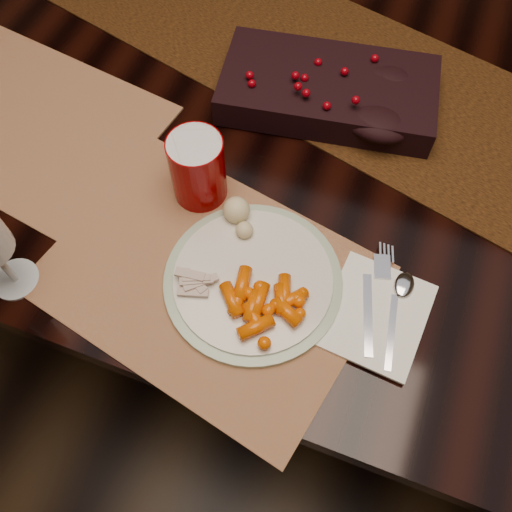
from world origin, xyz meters
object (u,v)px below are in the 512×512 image
at_px(dining_table, 307,239).
at_px(napkin, 376,314).
at_px(placemat_main, 209,279).
at_px(dinner_plate, 253,280).
at_px(turkey_shreds, 196,283).
at_px(centerpiece, 328,86).
at_px(mashed_potatoes, 244,219).
at_px(red_cup, 198,169).
at_px(baby_carrots, 258,306).

height_order(dining_table, napkin, napkin).
bearing_deg(dining_table, napkin, -61.37).
height_order(placemat_main, dinner_plate, dinner_plate).
xyz_separation_m(dining_table, turkey_shreds, (-0.08, -0.36, 0.40)).
distance_m(centerpiece, placemat_main, 0.40).
height_order(centerpiece, napkin, centerpiece).
distance_m(mashed_potatoes, turkey_shreds, 0.12).
bearing_deg(turkey_shreds, dinner_plate, 30.12).
distance_m(dining_table, placemat_main, 0.51).
bearing_deg(placemat_main, centerpiece, 93.55).
xyz_separation_m(dining_table, centerpiece, (-0.02, 0.06, 0.41)).
xyz_separation_m(turkey_shreds, red_cup, (-0.06, 0.16, 0.03)).
xyz_separation_m(dinner_plate, napkin, (0.18, 0.01, -0.00)).
height_order(turkey_shreds, napkin, turkey_shreds).
relative_size(turkey_shreds, red_cup, 0.64).
height_order(dining_table, mashed_potatoes, mashed_potatoes).
relative_size(dinner_plate, baby_carrots, 2.43).
relative_size(centerpiece, napkin, 2.32).
height_order(dining_table, centerpiece, centerpiece).
bearing_deg(turkey_shreds, dining_table, 76.95).
height_order(baby_carrots, red_cup, red_cup).
bearing_deg(dinner_plate, centerpiece, 90.76).
xyz_separation_m(dinner_plate, mashed_potatoes, (-0.04, 0.08, 0.03)).
relative_size(dining_table, baby_carrots, 16.92).
distance_m(turkey_shreds, napkin, 0.26).
height_order(dining_table, dinner_plate, dinner_plate).
distance_m(dining_table, dinner_plate, 0.50).
relative_size(mashed_potatoes, napkin, 0.45).
relative_size(baby_carrots, red_cup, 0.92).
bearing_deg(turkey_shreds, centerpiece, 81.08).
distance_m(centerpiece, napkin, 0.41).
bearing_deg(mashed_potatoes, centerpiece, 82.81).
height_order(centerpiece, red_cup, red_cup).
bearing_deg(placemat_main, turkey_shreds, -94.49).
height_order(napkin, red_cup, red_cup).
xyz_separation_m(dinner_plate, turkey_shreds, (-0.07, -0.04, 0.02)).
relative_size(centerpiece, placemat_main, 0.79).
distance_m(dining_table, mashed_potatoes, 0.48).
relative_size(dining_table, mashed_potatoes, 25.52).
relative_size(baby_carrots, napkin, 0.68).
distance_m(placemat_main, mashed_potatoes, 0.10).
bearing_deg(centerpiece, mashed_potatoes, -97.19).
bearing_deg(baby_carrots, mashed_potatoes, 119.36).
distance_m(baby_carrots, red_cup, 0.23).
xyz_separation_m(dining_table, red_cup, (-0.15, -0.20, 0.44)).
bearing_deg(red_cup, turkey_shreds, -68.37).
relative_size(napkin, red_cup, 1.36).
bearing_deg(red_cup, dinner_plate, -41.99).
bearing_deg(placemat_main, mashed_potatoes, 89.61).
bearing_deg(centerpiece, red_cup, -116.96).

